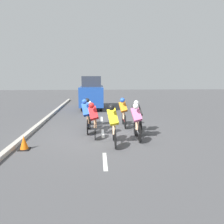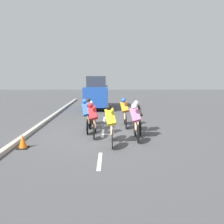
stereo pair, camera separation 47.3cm
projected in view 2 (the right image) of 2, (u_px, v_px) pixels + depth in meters
ground_plane at (103, 134)px, 9.57m from camera, size 60.00×60.00×0.00m
lane_stripe_near at (100, 161)px, 6.53m from camera, size 0.12×1.40×0.01m
lane_stripe_mid at (103, 133)px, 9.69m from camera, size 0.12×1.40×0.01m
lane_stripe_far at (104, 119)px, 12.84m from camera, size 0.12×1.40×0.01m
curb at (30, 132)px, 9.64m from camera, size 0.20×26.60×0.14m
cyclist_blue at (87, 115)px, 9.76m from camera, size 0.44×1.69×1.53m
cyclist_yellow at (111, 124)px, 7.92m from camera, size 0.44×1.70×1.54m
cyclist_orange at (125, 111)px, 10.76m from camera, size 0.43×1.65×1.47m
cyclist_pink at (136, 120)px, 8.57m from camera, size 0.45×1.66×1.49m
cyclist_black at (138, 116)px, 9.54m from camera, size 0.47×1.69×1.49m
cyclist_red at (93, 118)px, 9.04m from camera, size 0.45×1.68×1.47m
cyclist_white at (91, 111)px, 10.78m from camera, size 0.44×1.65×1.46m
support_car at (97, 93)px, 16.72m from camera, size 1.70×3.82×2.48m
traffic_cone at (23, 142)px, 7.65m from camera, size 0.36×0.36×0.49m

